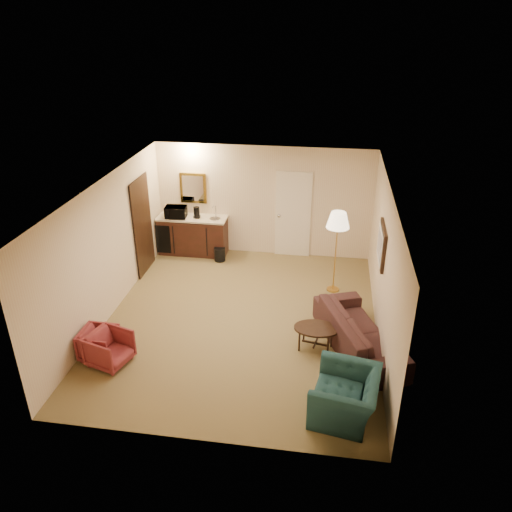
{
  "coord_description": "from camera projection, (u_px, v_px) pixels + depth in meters",
  "views": [
    {
      "loc": [
        1.47,
        -7.82,
        5.23
      ],
      "look_at": [
        0.21,
        0.5,
        1.12
      ],
      "focal_mm": 35.0,
      "sensor_mm": 36.0,
      "label": 1
    }
  ],
  "objects": [
    {
      "name": "sofa",
      "position": [
        360.0,
        327.0,
        8.45
      ],
      "size": [
        1.44,
        2.32,
        0.88
      ],
      "primitive_type": "imported",
      "rotation": [
        0.0,
        0.0,
        1.95
      ],
      "color": "black",
      "rests_on": "ground"
    },
    {
      "name": "teal_armchair",
      "position": [
        346.0,
        389.0,
        7.03
      ],
      "size": [
        0.84,
        1.13,
        0.9
      ],
      "primitive_type": "imported",
      "rotation": [
        0.0,
        0.0,
        -1.74
      ],
      "color": "#1D4648",
      "rests_on": "ground"
    },
    {
      "name": "rose_chair_far",
      "position": [
        109.0,
        347.0,
        8.14
      ],
      "size": [
        0.73,
        0.75,
        0.63
      ],
      "primitive_type": "imported",
      "rotation": [
        0.0,
        0.0,
        1.28
      ],
      "color": "maroon",
      "rests_on": "ground"
    },
    {
      "name": "coffee_maker",
      "position": [
        197.0,
        212.0,
        11.58
      ],
      "size": [
        0.18,
        0.18,
        0.27
      ],
      "primitive_type": "cylinder",
      "rotation": [
        0.0,
        0.0,
        -0.34
      ],
      "color": "black",
      "rests_on": "wetbar_cabinet"
    },
    {
      "name": "waste_bin",
      "position": [
        220.0,
        254.0,
        11.62
      ],
      "size": [
        0.29,
        0.29,
        0.32
      ],
      "primitive_type": "cylinder",
      "rotation": [
        0.0,
        0.0,
        -0.14
      ],
      "color": "black",
      "rests_on": "ground"
    },
    {
      "name": "rose_chair_near",
      "position": [
        99.0,
        342.0,
        8.31
      ],
      "size": [
        0.54,
        0.57,
        0.58
      ],
      "primitive_type": "imported",
      "rotation": [
        0.0,
        0.0,
        1.55
      ],
      "color": "maroon",
      "rests_on": "ground"
    },
    {
      "name": "wetbar_cabinet",
      "position": [
        193.0,
        235.0,
        11.88
      ],
      "size": [
        1.64,
        0.58,
        0.92
      ],
      "primitive_type": "cube",
      "color": "#3B1812",
      "rests_on": "ground"
    },
    {
      "name": "floor_lamp",
      "position": [
        336.0,
        252.0,
        10.07
      ],
      "size": [
        0.55,
        0.55,
        1.75
      ],
      "primitive_type": "cube",
      "rotation": [
        0.0,
        0.0,
        0.21
      ],
      "color": "gold",
      "rests_on": "ground"
    },
    {
      "name": "room_walls",
      "position": [
        242.0,
        220.0,
        9.38
      ],
      "size": [
        5.02,
        6.01,
        2.61
      ],
      "color": "beige",
      "rests_on": "ground"
    },
    {
      "name": "coffee_table",
      "position": [
        316.0,
        338.0,
        8.53
      ],
      "size": [
        0.85,
        0.66,
        0.44
      ],
      "primitive_type": "cube",
      "rotation": [
        0.0,
        0.0,
        -0.2
      ],
      "color": "black",
      "rests_on": "ground"
    },
    {
      "name": "microwave",
      "position": [
        176.0,
        211.0,
        11.59
      ],
      "size": [
        0.51,
        0.3,
        0.33
      ],
      "primitive_type": "imported",
      "rotation": [
        0.0,
        0.0,
        0.07
      ],
      "color": "black",
      "rests_on": "wetbar_cabinet"
    },
    {
      "name": "ground",
      "position": [
        241.0,
        320.0,
        9.44
      ],
      "size": [
        6.0,
        6.0,
        0.0
      ],
      "primitive_type": "plane",
      "color": "olive",
      "rests_on": "ground"
    }
  ]
}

